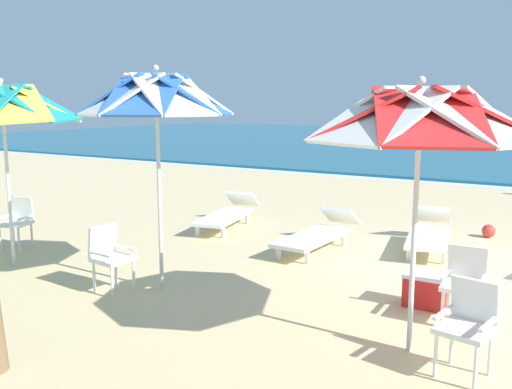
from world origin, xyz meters
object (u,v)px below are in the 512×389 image
object	(u,v)px
plastic_chair_3	(17,219)
beach_umbrella_2	(2,106)
beach_umbrella_0	(420,117)
beach_umbrella_1	(157,98)
sun_lounger_3	(227,213)
plastic_chair_1	(465,280)
sun_lounger_1	(429,233)
sun_lounger_2	(318,233)
plastic_chair_0	(468,322)
plastic_chair_2	(110,254)
beach_ball	(489,231)
cooler_box	(425,290)

from	to	relation	value
plastic_chair_3	beach_umbrella_2	bearing A→B (deg)	-39.90
beach_umbrella_0	beach_umbrella_1	xyz separation A→B (m)	(-3.31, 0.15, 0.19)
sun_lounger_3	plastic_chair_3	bearing A→B (deg)	-124.31
plastic_chair_1	sun_lounger_3	distance (m)	5.59
sun_lounger_1	sun_lounger_2	xyz separation A→B (m)	(-1.58, -0.98, 0.00)
plastic_chair_0	plastic_chair_3	xyz separation A→B (m)	(-7.32, 0.70, 0.00)
plastic_chair_2	beach_umbrella_2	distance (m)	2.84
sun_lounger_2	sun_lounger_3	distance (m)	2.31
beach_umbrella_1	beach_umbrella_2	size ratio (longest dim) A/B	1.04
plastic_chair_1	beach_umbrella_1	world-z (taller)	beach_umbrella_1
plastic_chair_3	sun_lounger_1	distance (m)	6.92
sun_lounger_1	sun_lounger_2	distance (m)	1.86
beach_umbrella_0	sun_lounger_3	world-z (taller)	beach_umbrella_0
beach_umbrella_1	plastic_chair_3	world-z (taller)	beach_umbrella_1
plastic_chair_3	beach_ball	xyz separation A→B (m)	(6.69, 4.92, -0.38)
plastic_chair_0	plastic_chair_3	size ratio (longest dim) A/B	1.00
beach_umbrella_1	sun_lounger_2	distance (m)	3.75
beach_umbrella_2	sun_lounger_2	world-z (taller)	beach_umbrella_2
beach_umbrella_0	sun_lounger_3	bearing A→B (deg)	141.85
plastic_chair_0	beach_umbrella_2	bearing A→B (deg)	179.75
beach_umbrella_1	cooler_box	bearing A→B (deg)	20.31
beach_umbrella_2	sun_lounger_2	xyz separation A→B (m)	(3.56, 3.21, -2.11)
beach_umbrella_0	sun_lounger_3	size ratio (longest dim) A/B	1.20
plastic_chair_3	cooler_box	distance (m)	6.64
plastic_chair_3	sun_lounger_1	world-z (taller)	plastic_chair_3
sun_lounger_2	plastic_chair_1	bearing A→B (deg)	-36.92
plastic_chair_1	beach_umbrella_1	xyz separation A→B (m)	(-3.62, -0.86, 1.99)
sun_lounger_1	plastic_chair_2	bearing A→B (deg)	-125.37
plastic_chair_0	sun_lounger_1	distance (m)	4.44
plastic_chair_3	plastic_chair_2	bearing A→B (deg)	-14.42
plastic_chair_3	sun_lounger_1	bearing A→B (deg)	30.53
beach_umbrella_1	plastic_chair_3	bearing A→B (deg)	174.18
beach_umbrella_0	plastic_chair_3	size ratio (longest dim) A/B	3.08
plastic_chair_1	plastic_chair_2	xyz separation A→B (m)	(-4.14, -1.26, 0.00)
plastic_chair_1	cooler_box	distance (m)	0.65
plastic_chair_1	plastic_chair_2	distance (m)	4.33
sun_lounger_3	plastic_chair_2	bearing A→B (deg)	-78.49
sun_lounger_3	beach_umbrella_1	bearing A→B (deg)	-69.35
plastic_chair_0	beach_ball	bearing A→B (deg)	96.49
beach_umbrella_0	plastic_chair_2	distance (m)	4.24
beach_umbrella_0	plastic_chair_2	bearing A→B (deg)	-176.20
beach_umbrella_1	plastic_chair_2	xyz separation A→B (m)	(-0.52, -0.40, -1.99)
beach_umbrella_1	sun_lounger_1	xyz separation A→B (m)	(2.51, 3.86, -2.20)
beach_ball	plastic_chair_3	bearing A→B (deg)	-143.66
plastic_chair_2	plastic_chair_3	size ratio (longest dim) A/B	1.00
plastic_chair_2	sun_lounger_1	world-z (taller)	plastic_chair_2
beach_umbrella_1	sun_lounger_3	bearing A→B (deg)	110.65
beach_umbrella_0	sun_lounger_2	xyz separation A→B (m)	(-2.38, 3.03, -2.01)
sun_lounger_1	cooler_box	size ratio (longest dim) A/B	4.45
plastic_chair_2	beach_umbrella_2	bearing A→B (deg)	177.94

